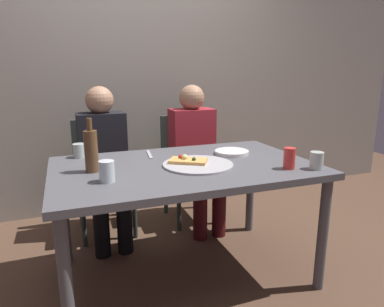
# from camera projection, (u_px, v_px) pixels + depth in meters

# --- Properties ---
(ground_plane) EXTENTS (8.00, 8.00, 0.00)m
(ground_plane) POSITION_uv_depth(u_px,v_px,m) (185.00, 274.00, 2.22)
(ground_plane) COLOR #513828
(back_wall) EXTENTS (6.00, 0.10, 2.60)m
(back_wall) POSITION_uv_depth(u_px,v_px,m) (136.00, 68.00, 3.13)
(back_wall) COLOR gray
(back_wall) RESTS_ON ground_plane
(dining_table) EXTENTS (1.53, 0.95, 0.74)m
(dining_table) POSITION_uv_depth(u_px,v_px,m) (185.00, 176.00, 2.06)
(dining_table) COLOR #4C4C51
(dining_table) RESTS_ON ground_plane
(pizza_tray) EXTENTS (0.42, 0.42, 0.01)m
(pizza_tray) POSITION_uv_depth(u_px,v_px,m) (198.00, 164.00, 2.02)
(pizza_tray) COLOR #ADADB2
(pizza_tray) RESTS_ON dining_table
(pizza_slice_last) EXTENTS (0.26, 0.23, 0.05)m
(pizza_slice_last) POSITION_uv_depth(u_px,v_px,m) (188.00, 160.00, 2.05)
(pizza_slice_last) COLOR tan
(pizza_slice_last) RESTS_ON pizza_tray
(wine_bottle) EXTENTS (0.07, 0.07, 0.30)m
(wine_bottle) POSITION_uv_depth(u_px,v_px,m) (91.00, 150.00, 1.87)
(wine_bottle) COLOR brown
(wine_bottle) RESTS_ON dining_table
(tumbler_near) EXTENTS (0.08, 0.08, 0.10)m
(tumbler_near) POSITION_uv_depth(u_px,v_px,m) (317.00, 161.00, 1.94)
(tumbler_near) COLOR #B7C6BC
(tumbler_near) RESTS_ON dining_table
(tumbler_far) EXTENTS (0.08, 0.08, 0.11)m
(tumbler_far) POSITION_uv_depth(u_px,v_px,m) (107.00, 171.00, 1.72)
(tumbler_far) COLOR silver
(tumbler_far) RESTS_ON dining_table
(wine_glass) EXTENTS (0.08, 0.08, 0.09)m
(wine_glass) POSITION_uv_depth(u_px,v_px,m) (79.00, 151.00, 2.20)
(wine_glass) COLOR #B7C6BC
(wine_glass) RESTS_ON dining_table
(soda_can) EXTENTS (0.07, 0.07, 0.12)m
(soda_can) POSITION_uv_depth(u_px,v_px,m) (289.00, 158.00, 1.94)
(soda_can) COLOR red
(soda_can) RESTS_ON dining_table
(plate_stack) EXTENTS (0.23, 0.23, 0.02)m
(plate_stack) POSITION_uv_depth(u_px,v_px,m) (232.00, 152.00, 2.29)
(plate_stack) COLOR white
(plate_stack) RESTS_ON dining_table
(table_knife) EXTENTS (0.05, 0.22, 0.01)m
(table_knife) POSITION_uv_depth(u_px,v_px,m) (149.00, 154.00, 2.28)
(table_knife) COLOR #B7B7BC
(table_knife) RESTS_ON dining_table
(chair_left) EXTENTS (0.44, 0.44, 0.90)m
(chair_left) POSITION_uv_depth(u_px,v_px,m) (103.00, 168.00, 2.76)
(chair_left) COLOR #2D3833
(chair_left) RESTS_ON ground_plane
(chair_right) EXTENTS (0.44, 0.44, 0.90)m
(chair_right) POSITION_uv_depth(u_px,v_px,m) (189.00, 160.00, 3.01)
(chair_right) COLOR #2D3833
(chair_right) RESTS_ON ground_plane
(guest_in_sweater) EXTENTS (0.36, 0.56, 1.17)m
(guest_in_sweater) POSITION_uv_depth(u_px,v_px,m) (104.00, 157.00, 2.59)
(guest_in_sweater) COLOR black
(guest_in_sweater) RESTS_ON ground_plane
(guest_in_beanie) EXTENTS (0.36, 0.56, 1.17)m
(guest_in_beanie) POSITION_uv_depth(u_px,v_px,m) (196.00, 150.00, 2.85)
(guest_in_beanie) COLOR maroon
(guest_in_beanie) RESTS_ON ground_plane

